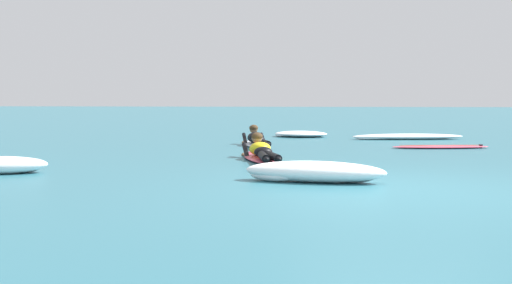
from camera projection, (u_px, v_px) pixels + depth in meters
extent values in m
plane|color=#2D6B7A|center=(359.00, 138.00, 17.97)|extent=(120.00, 120.00, 0.00)
ellipsoid|color=#E54C66|center=(260.00, 158.00, 11.88)|extent=(1.10, 2.25, 0.07)
ellipsoid|color=#E54C66|center=(253.00, 152.00, 12.91)|extent=(0.24, 0.24, 0.06)
ellipsoid|color=yellow|center=(260.00, 149.00, 11.92)|extent=(0.56, 0.74, 0.35)
ellipsoid|color=black|center=(263.00, 152.00, 11.54)|extent=(0.40, 0.36, 0.20)
cylinder|color=black|center=(264.00, 157.00, 10.99)|extent=(0.30, 0.82, 0.14)
ellipsoid|color=black|center=(266.00, 159.00, 10.59)|extent=(0.15, 0.24, 0.08)
cylinder|color=black|center=(273.00, 156.00, 11.01)|extent=(0.39, 0.81, 0.14)
ellipsoid|color=black|center=(278.00, 159.00, 10.62)|extent=(0.15, 0.24, 0.08)
cylinder|color=black|center=(246.00, 152.00, 12.25)|extent=(0.23, 0.57, 0.33)
sphere|color=#8C6647|center=(243.00, 155.00, 12.62)|extent=(0.09, 0.09, 0.09)
cylinder|color=black|center=(268.00, 151.00, 12.30)|extent=(0.23, 0.57, 0.33)
sphere|color=#8C6647|center=(265.00, 155.00, 12.65)|extent=(0.09, 0.09, 0.09)
sphere|color=#8C6647|center=(257.00, 138.00, 12.29)|extent=(0.21, 0.21, 0.21)
ellipsoid|color=#47331E|center=(257.00, 136.00, 12.27)|extent=(0.26, 0.25, 0.16)
ellipsoid|color=silver|center=(256.00, 144.00, 15.26)|extent=(1.06, 2.35, 0.07)
ellipsoid|color=silver|center=(251.00, 141.00, 16.35)|extent=(0.23, 0.24, 0.06)
ellipsoid|color=black|center=(256.00, 137.00, 15.30)|extent=(0.56, 0.79, 0.35)
ellipsoid|color=black|center=(258.00, 140.00, 14.90)|extent=(0.40, 0.35, 0.20)
cylinder|color=black|center=(258.00, 143.00, 14.33)|extent=(0.29, 0.84, 0.14)
ellipsoid|color=black|center=(259.00, 144.00, 13.91)|extent=(0.15, 0.24, 0.08)
cylinder|color=black|center=(265.00, 143.00, 14.35)|extent=(0.38, 0.84, 0.14)
ellipsoid|color=black|center=(268.00, 144.00, 13.94)|extent=(0.15, 0.24, 0.08)
cylinder|color=black|center=(245.00, 140.00, 15.67)|extent=(0.22, 0.57, 0.33)
sphere|color=#8C6647|center=(243.00, 143.00, 16.05)|extent=(0.09, 0.09, 0.09)
cylinder|color=black|center=(263.00, 140.00, 15.70)|extent=(0.22, 0.57, 0.33)
sphere|color=#8C6647|center=(261.00, 143.00, 16.06)|extent=(0.09, 0.09, 0.09)
sphere|color=#8C6647|center=(254.00, 129.00, 15.70)|extent=(0.21, 0.21, 0.21)
ellipsoid|color=#47331E|center=(254.00, 128.00, 15.68)|extent=(0.26, 0.25, 0.16)
ellipsoid|color=#E54C66|center=(441.00, 147.00, 14.52)|extent=(2.31, 0.87, 0.07)
cube|color=orange|center=(441.00, 145.00, 14.52)|extent=(1.90, 0.35, 0.01)
cone|color=black|center=(481.00, 148.00, 14.57)|extent=(0.12, 0.12, 0.16)
ellipsoid|color=white|center=(315.00, 172.00, 8.72)|extent=(2.02, 0.82, 0.29)
ellipsoid|color=white|center=(351.00, 175.00, 8.68)|extent=(0.75, 0.44, 0.21)
ellipsoid|color=white|center=(272.00, 175.00, 8.82)|extent=(0.76, 0.55, 0.16)
ellipsoid|color=white|center=(408.00, 137.00, 17.58)|extent=(3.20, 1.13, 0.16)
ellipsoid|color=white|center=(434.00, 137.00, 17.72)|extent=(1.15, 0.75, 0.11)
ellipsoid|color=white|center=(375.00, 138.00, 17.46)|extent=(1.16, 0.44, 0.09)
ellipsoid|color=white|center=(24.00, 167.00, 9.81)|extent=(0.58, 0.47, 0.19)
ellipsoid|color=white|center=(301.00, 134.00, 18.72)|extent=(1.70, 1.34, 0.18)
ellipsoid|color=white|center=(315.00, 135.00, 18.79)|extent=(0.69, 0.70, 0.12)
ellipsoid|color=white|center=(285.00, 135.00, 18.72)|extent=(0.64, 0.65, 0.10)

